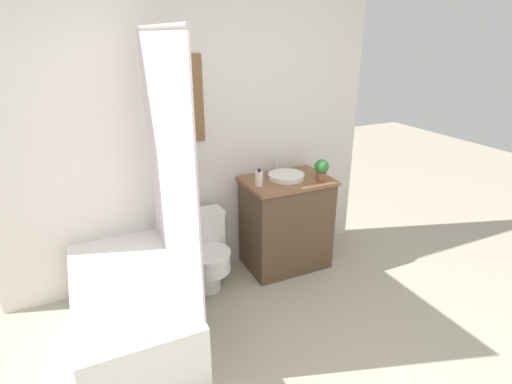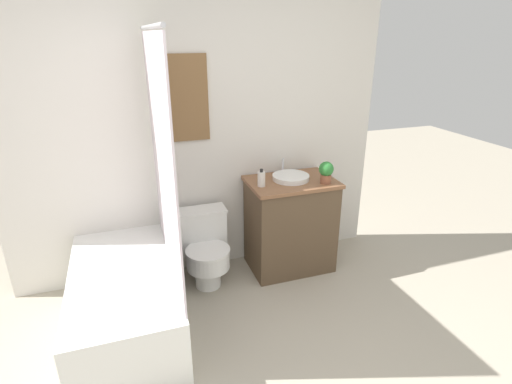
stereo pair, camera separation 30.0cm
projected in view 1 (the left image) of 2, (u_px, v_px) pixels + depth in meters
wall_back at (194, 127)px, 3.12m from camera, size 3.09×0.07×2.50m
shower_area at (133, 303)px, 2.63m from camera, size 0.68×1.31×1.98m
toilet at (203, 249)px, 3.21m from camera, size 0.41×0.50×0.60m
vanity at (286, 223)px, 3.46m from camera, size 0.72×0.50×0.81m
sink at (286, 176)px, 3.32m from camera, size 0.30×0.34×0.13m
soap_bottle at (259, 179)px, 3.14m from camera, size 0.06×0.06×0.14m
potted_plant at (321, 169)px, 3.24m from camera, size 0.12×0.12×0.18m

